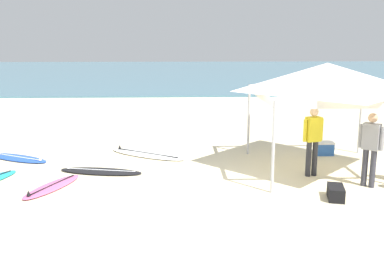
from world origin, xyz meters
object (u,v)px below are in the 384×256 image
at_px(surfboard_black, 101,171).
at_px(person_yellow, 313,137).
at_px(canopy_tent, 327,77).
at_px(surfboard_blue, 17,158).
at_px(surfboard_pink, 52,186).
at_px(person_grey, 371,145).
at_px(gear_bag_near_tent, 336,193).
at_px(cooler_box, 324,148).
at_px(surfboard_white, 147,154).

xyz_separation_m(surfboard_black, person_yellow, (5.25, -0.45, 0.95)).
bearing_deg(canopy_tent, surfboard_blue, 170.86).
distance_m(surfboard_black, surfboard_pink, 1.46).
relative_size(person_grey, person_yellow, 1.00).
bearing_deg(gear_bag_near_tent, cooler_box, 75.18).
bearing_deg(surfboard_blue, cooler_box, 1.02).
bearing_deg(gear_bag_near_tent, surfboard_white, 139.00).
bearing_deg(person_yellow, surfboard_pink, -173.59).
relative_size(canopy_tent, cooler_box, 6.82).
relative_size(canopy_tent, surfboard_black, 1.54).
relative_size(surfboard_pink, cooler_box, 3.74).
bearing_deg(person_yellow, cooler_box, 63.21).
bearing_deg(canopy_tent, surfboard_black, -179.73).
bearing_deg(person_grey, surfboard_blue, 163.44).
relative_size(canopy_tent, gear_bag_near_tent, 5.68).
distance_m(surfboard_white, person_grey, 6.07).
bearing_deg(surfboard_blue, person_grey, -16.56).
relative_size(surfboard_blue, surfboard_white, 0.86).
xyz_separation_m(surfboard_black, surfboard_pink, (-0.91, -1.14, 0.00)).
height_order(surfboard_pink, person_grey, person_grey).
bearing_deg(surfboard_blue, person_yellow, -12.95).
distance_m(canopy_tent, surfboard_white, 5.41).
height_order(surfboard_pink, person_yellow, person_yellow).
bearing_deg(canopy_tent, gear_bag_near_tent, -100.15).
bearing_deg(person_grey, surfboard_white, 150.92).
bearing_deg(canopy_tent, surfboard_pink, -169.96).
height_order(surfboard_blue, surfboard_black, same).
bearing_deg(surfboard_blue, gear_bag_near_tent, -23.38).
height_order(surfboard_blue, surfboard_white, same).
xyz_separation_m(canopy_tent, gear_bag_near_tent, (-0.37, -2.07, -2.25)).
xyz_separation_m(surfboard_blue, surfboard_pink, (1.64, -2.49, 0.00)).
height_order(surfboard_blue, surfboard_pink, same).
bearing_deg(person_grey, gear_bag_near_tent, -143.25).
relative_size(surfboard_black, surfboard_white, 0.90).
height_order(canopy_tent, person_grey, canopy_tent).
relative_size(surfboard_blue, cooler_box, 4.25).
relative_size(surfboard_white, surfboard_pink, 1.31).
height_order(canopy_tent, surfboard_pink, canopy_tent).
xyz_separation_m(canopy_tent, surfboard_pink, (-6.58, -1.16, -2.35)).
relative_size(canopy_tent, person_yellow, 1.99).
bearing_deg(canopy_tent, person_yellow, -131.42).
bearing_deg(surfboard_black, canopy_tent, 0.27).
bearing_deg(surfboard_white, person_yellow, -26.38).
height_order(canopy_tent, surfboard_black, canopy_tent).
xyz_separation_m(canopy_tent, cooler_box, (0.57, 1.48, -2.19)).
bearing_deg(gear_bag_near_tent, surfboard_pink, 171.69).
distance_m(person_grey, gear_bag_near_tent, 1.53).
bearing_deg(person_yellow, surfboard_blue, 167.05).
bearing_deg(surfboard_white, surfboard_pink, -125.64).
xyz_separation_m(surfboard_white, cooler_box, (5.17, -0.12, 0.16)).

